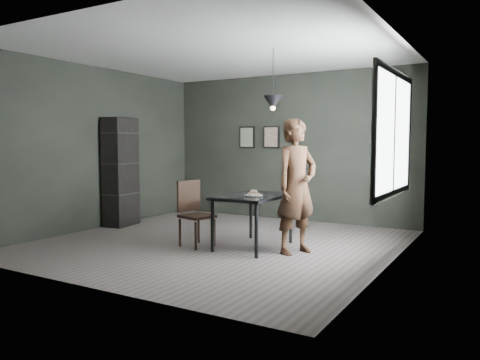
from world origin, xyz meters
The scene contains 13 objects.
ground centered at (0.00, 0.00, 0.00)m, with size 5.00×5.00×0.00m, color #3C3734.
back_wall centered at (0.00, 2.50, 1.40)m, with size 5.00×0.10×2.80m, color black.
ceiling centered at (0.00, 0.00, 2.80)m, with size 5.00×5.00×0.02m.
window_assembly centered at (2.47, 0.20, 1.60)m, with size 0.04×1.96×1.56m.
cafe_table centered at (0.60, 0.00, 0.67)m, with size 0.80×1.20×0.75m.
white_plate centered at (0.68, -0.14, 0.76)m, with size 0.23×0.23×0.01m, color silver.
donut_pile centered at (0.68, -0.14, 0.79)m, with size 0.19×0.13×0.08m.
woman centered at (1.26, -0.01, 0.90)m, with size 0.66×0.43×1.81m, color black.
wood_chair centered at (-0.20, -0.34, 0.54)m, with size 0.50×0.50×0.94m.
shelf_unit centered at (-2.32, 0.37, 0.97)m, with size 0.36×0.64×1.93m, color black.
pendant_lamp centered at (0.85, 0.10, 2.05)m, with size 0.28×0.28×0.86m.
framed_print_left centered at (-0.90, 2.47, 1.60)m, with size 0.34×0.04×0.44m.
framed_print_right centered at (-0.35, 2.47, 1.60)m, with size 0.34×0.04×0.44m.
Camera 1 is at (3.76, -5.78, 1.49)m, focal length 35.00 mm.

